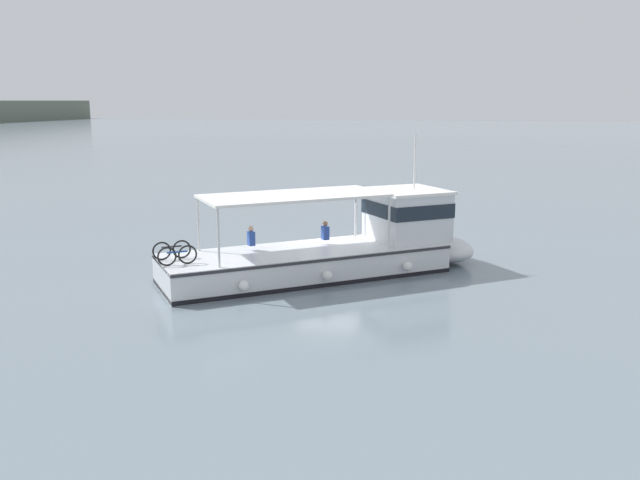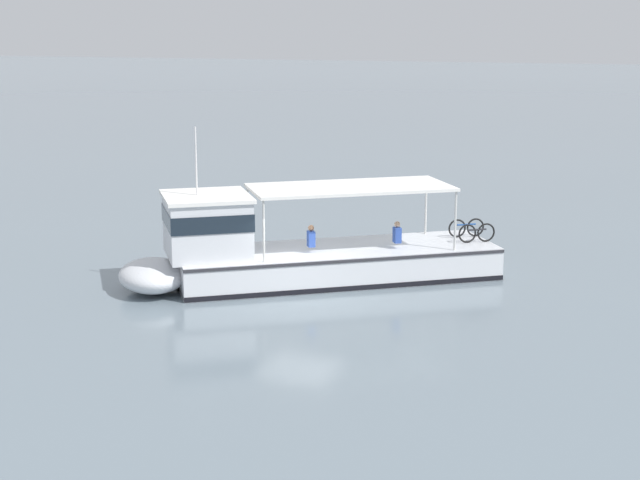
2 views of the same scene
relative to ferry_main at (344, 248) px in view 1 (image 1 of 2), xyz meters
name	(u,v)px [view 1 (image 1 of 2)]	position (x,y,z in m)	size (l,w,h in m)	color
ground_plane	(328,264)	(1.35, 0.88, -1.01)	(400.00, 400.00, 0.00)	slate
ferry_main	(344,248)	(0.00, 0.00, 0.00)	(10.02, 12.07, 5.32)	silver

